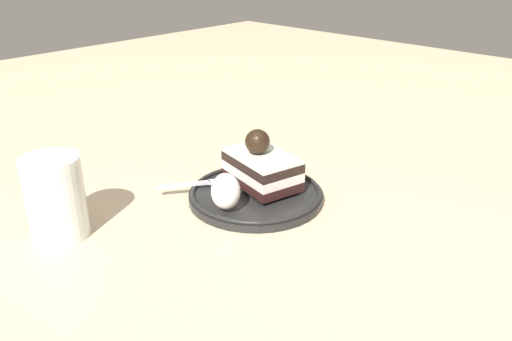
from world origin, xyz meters
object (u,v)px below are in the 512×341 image
dessert_plate (256,194)px  cake_slice (261,166)px  fork (200,183)px  whipped_cream_dollop (225,191)px  drink_glass_near (56,201)px

dessert_plate → cake_slice: (0.02, 0.01, 0.04)m
cake_slice → fork: bearing=135.7°
dessert_plate → whipped_cream_dollop: whipped_cream_dollop is taller
fork → drink_glass_near: (-0.20, 0.04, 0.03)m
whipped_cream_dollop → drink_glass_near: (-0.17, 0.12, 0.01)m
cake_slice → dessert_plate: bearing=-157.0°
whipped_cream_dollop → drink_glass_near: bearing=145.1°
whipped_cream_dollop → fork: size_ratio=0.49×
fork → drink_glass_near: drink_glass_near is taller
cake_slice → drink_glass_near: 0.28m
cake_slice → whipped_cream_dollop: 0.09m
drink_glass_near → whipped_cream_dollop: bearing=-34.9°
dessert_plate → drink_glass_near: 0.27m
cake_slice → fork: 0.09m
cake_slice → whipped_cream_dollop: (-0.09, -0.02, -0.00)m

